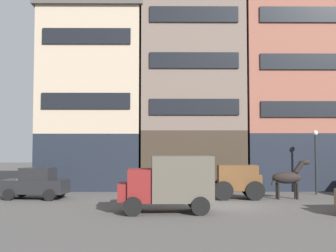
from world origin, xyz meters
TOP-DOWN VIEW (x-y plane):
  - ground_plane at (0.00, 0.00)m, footprint 120.00×120.00m
  - building_far_left at (-8.48, 9.08)m, footprint 7.73×5.89m
  - building_center_left at (-1.06, 9.08)m, footprint 7.82×5.89m
  - building_center_right at (7.43, 9.08)m, footprint 9.84×5.89m
  - cargo_wagon at (1.25, 2.56)m, footprint 2.92×1.54m
  - draft_horse at (4.20, 2.56)m, footprint 2.34×0.63m
  - delivery_truck_far at (-2.86, -2.33)m, footprint 4.42×2.29m
  - sedan_light at (-10.67, 2.73)m, footprint 3.85×2.18m
  - pedestrian_officer at (-0.94, 4.89)m, footprint 0.47×0.47m
  - streetlamp_curbside at (6.66, 4.81)m, footprint 0.32×0.32m

SIDE VIEW (x-z plane):
  - ground_plane at x=0.00m, z-range 0.00..0.00m
  - sedan_light at x=-10.67m, z-range 0.00..1.83m
  - pedestrian_officer at x=-0.94m, z-range 0.08..1.88m
  - cargo_wagon at x=1.25m, z-range 0.16..2.14m
  - draft_horse at x=4.20m, z-range 0.12..2.42m
  - delivery_truck_far at x=-2.86m, z-range 0.11..2.73m
  - streetlamp_curbside at x=6.66m, z-range 0.61..4.73m
  - building_far_left at x=-8.48m, z-range 0.05..13.49m
  - building_center_right at x=7.43m, z-range 0.04..14.44m
  - building_center_left at x=-1.06m, z-range 0.05..17.63m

